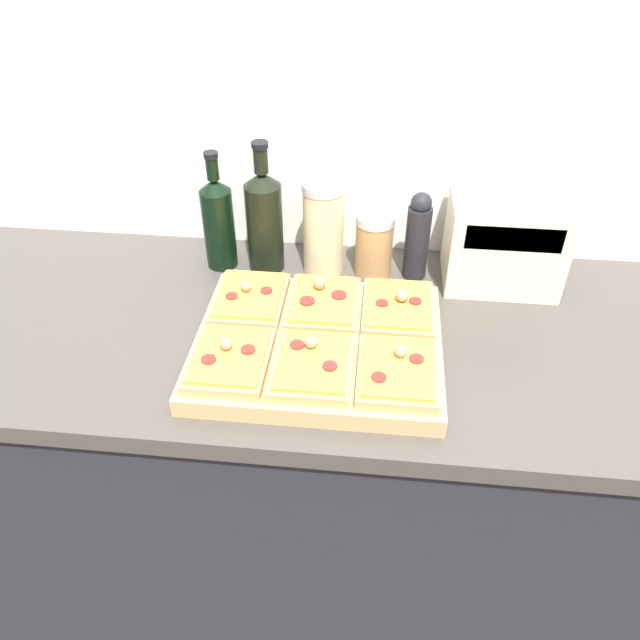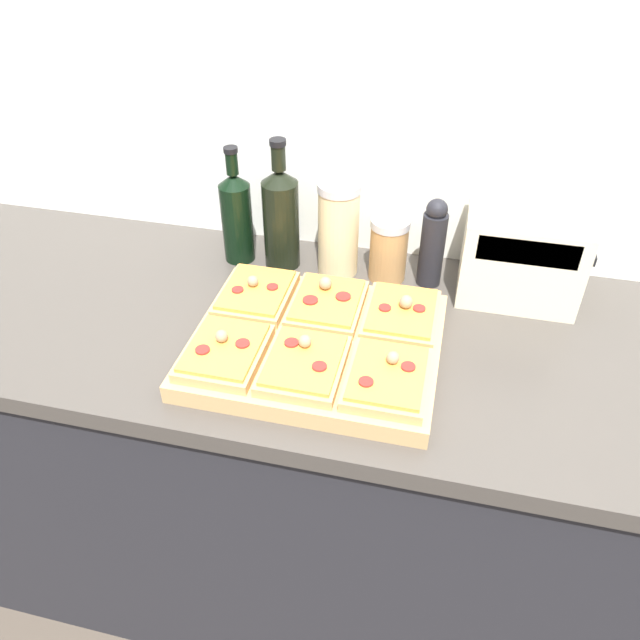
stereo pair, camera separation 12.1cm
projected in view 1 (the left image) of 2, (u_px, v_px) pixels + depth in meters
wall_back at (373, 114)px, 1.36m from camera, size 6.00×0.06×2.50m
kitchen_counter at (351, 473)px, 1.57m from camera, size 2.63×0.67×0.93m
cutting_board at (318, 345)px, 1.21m from camera, size 0.47×0.39×0.04m
pizza_slice_back_left at (250, 298)px, 1.28m from camera, size 0.14×0.18×0.05m
pizza_slice_back_center at (323, 303)px, 1.26m from camera, size 0.14×0.18×0.05m
pizza_slice_back_right at (398, 308)px, 1.25m from camera, size 0.14×0.18×0.05m
pizza_slice_front_left at (230, 359)px, 1.13m from camera, size 0.14×0.18×0.05m
pizza_slice_front_center at (313, 365)px, 1.12m from camera, size 0.14×0.18×0.05m
pizza_slice_front_right at (397, 371)px, 1.10m from camera, size 0.14×0.18×0.05m
olive_oil_bottle at (218, 221)px, 1.40m from camera, size 0.07×0.07×0.28m
wine_bottle at (264, 219)px, 1.39m from camera, size 0.08×0.08×0.30m
grain_jar_tall at (323, 228)px, 1.39m from camera, size 0.09×0.09×0.22m
grain_jar_short at (374, 245)px, 1.40m from camera, size 0.09×0.09×0.15m
pepper_mill at (418, 237)px, 1.37m from camera, size 0.05×0.05×0.21m
toaster_oven at (504, 243)px, 1.36m from camera, size 0.27×0.17×0.20m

